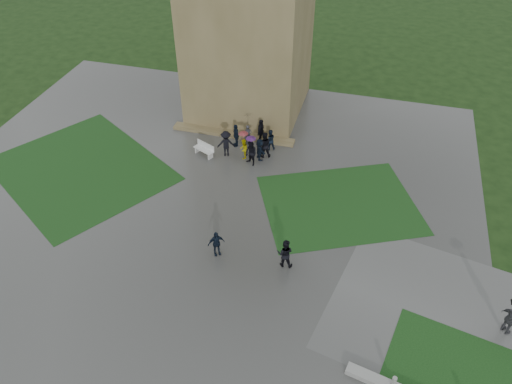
% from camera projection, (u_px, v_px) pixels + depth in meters
% --- Properties ---
extents(ground, '(120.00, 120.00, 0.00)m').
position_uv_depth(ground, '(178.00, 235.00, 28.26)').
color(ground, black).
extents(plaza, '(34.00, 34.00, 0.02)m').
position_uv_depth(plaza, '(190.00, 212.00, 29.74)').
color(plaza, '#393936').
rests_on(plaza, ground).
extents(lawn_inset_left, '(14.10, 13.46, 0.01)m').
position_uv_depth(lawn_inset_left, '(81.00, 170.00, 32.93)').
color(lawn_inset_left, '#133412').
rests_on(lawn_inset_left, plaza).
extents(lawn_inset_right, '(11.12, 10.15, 0.01)m').
position_uv_depth(lawn_inset_right, '(340.00, 204.00, 30.24)').
color(lawn_inset_right, '#133412').
rests_on(lawn_inset_right, plaza).
extents(tower_plinth, '(9.00, 0.80, 0.22)m').
position_uv_depth(tower_plinth, '(233.00, 134.00, 36.05)').
color(tower_plinth, brown).
rests_on(tower_plinth, plaza).
extents(bench, '(1.61, 1.09, 0.90)m').
position_uv_depth(bench, '(204.00, 149.00, 33.97)').
color(bench, silver).
rests_on(bench, plaza).
extents(visitor_cluster, '(3.79, 3.70, 2.45)m').
position_uv_depth(visitor_cluster, '(249.00, 140.00, 33.84)').
color(visitor_cluster, black).
rests_on(visitor_cluster, plaza).
extents(pedestrian_mid, '(1.06, 0.97, 1.58)m').
position_uv_depth(pedestrian_mid, '(216.00, 243.00, 26.60)').
color(pedestrian_mid, black).
rests_on(pedestrian_mid, plaza).
extents(pedestrian_near, '(0.90, 0.56, 1.76)m').
position_uv_depth(pedestrian_near, '(285.00, 253.00, 25.92)').
color(pedestrian_near, black).
rests_on(pedestrian_near, plaza).
extents(pedestrian_path, '(1.14, 1.21, 2.27)m').
position_uv_depth(pedestrian_path, '(512.00, 317.00, 22.55)').
color(pedestrian_path, '#3B3B40').
rests_on(pedestrian_path, path).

